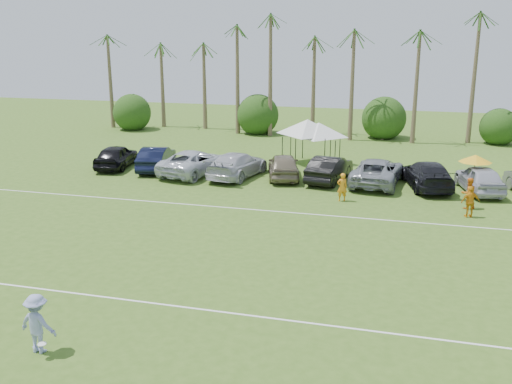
# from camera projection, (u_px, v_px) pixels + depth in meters

# --- Properties ---
(ground) EXTENTS (120.00, 120.00, 0.00)m
(ground) POSITION_uv_depth(u_px,v_px,m) (139.00, 332.00, 18.81)
(ground) COLOR #3E5F1C
(ground) RESTS_ON ground
(field_lines) EXTENTS (80.00, 12.10, 0.01)m
(field_lines) POSITION_uv_depth(u_px,v_px,m) (217.00, 247.00, 26.26)
(field_lines) COLOR white
(field_lines) RESTS_ON ground
(palm_tree_0) EXTENTS (2.40, 2.40, 8.90)m
(palm_tree_0) POSITION_uv_depth(u_px,v_px,m) (104.00, 54.00, 57.62)
(palm_tree_0) COLOR brown
(palm_tree_0) RESTS_ON ground
(palm_tree_1) EXTENTS (2.40, 2.40, 9.90)m
(palm_tree_1) POSITION_uv_depth(u_px,v_px,m) (149.00, 45.00, 56.15)
(palm_tree_1) COLOR brown
(palm_tree_1) RESTS_ON ground
(palm_tree_2) EXTENTS (2.40, 2.40, 10.90)m
(palm_tree_2) POSITION_uv_depth(u_px,v_px,m) (197.00, 36.00, 54.68)
(palm_tree_2) COLOR brown
(palm_tree_2) RESTS_ON ground
(palm_tree_3) EXTENTS (2.40, 2.40, 11.90)m
(palm_tree_3) POSITION_uv_depth(u_px,v_px,m) (236.00, 27.00, 53.46)
(palm_tree_3) COLOR brown
(palm_tree_3) RESTS_ON ground
(palm_tree_4) EXTENTS (2.40, 2.40, 8.90)m
(palm_tree_4) POSITION_uv_depth(u_px,v_px,m) (278.00, 56.00, 53.17)
(palm_tree_4) COLOR brown
(palm_tree_4) RESTS_ON ground
(palm_tree_5) EXTENTS (2.40, 2.40, 9.90)m
(palm_tree_5) POSITION_uv_depth(u_px,v_px,m) (321.00, 46.00, 51.95)
(palm_tree_5) COLOR brown
(palm_tree_5) RESTS_ON ground
(palm_tree_6) EXTENTS (2.40, 2.40, 10.90)m
(palm_tree_6) POSITION_uv_depth(u_px,v_px,m) (365.00, 37.00, 50.73)
(palm_tree_6) COLOR brown
(palm_tree_6) RESTS_ON ground
(palm_tree_7) EXTENTS (2.40, 2.40, 11.90)m
(palm_tree_7) POSITION_uv_depth(u_px,v_px,m) (413.00, 27.00, 49.51)
(palm_tree_7) COLOR brown
(palm_tree_7) RESTS_ON ground
(palm_tree_8) EXTENTS (2.40, 2.40, 8.90)m
(palm_tree_8) POSITION_uv_depth(u_px,v_px,m) (470.00, 58.00, 48.97)
(palm_tree_8) COLOR brown
(palm_tree_8) RESTS_ON ground
(bush_tree_0) EXTENTS (4.00, 4.00, 4.00)m
(bush_tree_0) POSITION_uv_depth(u_px,v_px,m) (139.00, 110.00, 59.34)
(bush_tree_0) COLOR brown
(bush_tree_0) RESTS_ON ground
(bush_tree_1) EXTENTS (4.00, 4.00, 4.00)m
(bush_tree_1) POSITION_uv_depth(u_px,v_px,m) (260.00, 114.00, 56.12)
(bush_tree_1) COLOR brown
(bush_tree_1) RESTS_ON ground
(bush_tree_2) EXTENTS (4.00, 4.00, 4.00)m
(bush_tree_2) POSITION_uv_depth(u_px,v_px,m) (384.00, 119.00, 53.16)
(bush_tree_2) COLOR brown
(bush_tree_2) RESTS_ON ground
(bush_tree_3) EXTENTS (4.00, 4.00, 4.00)m
(bush_tree_3) POSITION_uv_depth(u_px,v_px,m) (499.00, 123.00, 50.68)
(bush_tree_3) COLOR brown
(bush_tree_3) RESTS_ON ground
(sideline_player_a) EXTENTS (0.73, 0.62, 1.69)m
(sideline_player_a) POSITION_uv_depth(u_px,v_px,m) (342.00, 187.00, 33.25)
(sideline_player_a) COLOR orange
(sideline_player_a) RESTS_ON ground
(sideline_player_b) EXTENTS (1.06, 0.96, 1.77)m
(sideline_player_b) POSITION_uv_depth(u_px,v_px,m) (468.00, 193.00, 31.83)
(sideline_player_b) COLOR orange
(sideline_player_b) RESTS_ON ground
(sideline_player_c) EXTENTS (1.08, 0.72, 1.71)m
(sideline_player_c) POSITION_uv_depth(u_px,v_px,m) (470.00, 202.00, 30.31)
(sideline_player_c) COLOR orange
(sideline_player_c) RESTS_ON ground
(canopy_tent_left) EXTENTS (4.80, 4.80, 3.89)m
(canopy_tent_left) POSITION_uv_depth(u_px,v_px,m) (308.00, 119.00, 42.35)
(canopy_tent_left) COLOR black
(canopy_tent_left) RESTS_ON ground
(canopy_tent_right) EXTENTS (4.47, 4.47, 3.62)m
(canopy_tent_right) POSITION_uv_depth(u_px,v_px,m) (319.00, 123.00, 42.30)
(canopy_tent_right) COLOR black
(canopy_tent_right) RESTS_ON ground
(market_umbrella) EXTENTS (2.03, 2.03, 2.26)m
(market_umbrella) POSITION_uv_depth(u_px,v_px,m) (476.00, 158.00, 35.27)
(market_umbrella) COLOR black
(market_umbrella) RESTS_ON ground
(frisbee_player) EXTENTS (1.29, 0.85, 1.91)m
(frisbee_player) POSITION_uv_depth(u_px,v_px,m) (37.00, 324.00, 17.39)
(frisbee_player) COLOR #8D97C8
(frisbee_player) RESTS_ON ground
(parked_car_0) EXTENTS (2.71, 5.25, 1.71)m
(parked_car_0) POSITION_uv_depth(u_px,v_px,m) (116.00, 156.00, 41.54)
(parked_car_0) COLOR black
(parked_car_0) RESTS_ON ground
(parked_car_1) EXTENTS (2.76, 5.43, 1.71)m
(parked_car_1) POSITION_uv_depth(u_px,v_px,m) (156.00, 158.00, 40.89)
(parked_car_1) COLOR black
(parked_car_1) RESTS_ON ground
(parked_car_2) EXTENTS (4.03, 6.59, 1.71)m
(parked_car_2) POSITION_uv_depth(u_px,v_px,m) (194.00, 162.00, 39.60)
(parked_car_2) COLOR silver
(parked_car_2) RESTS_ON ground
(parked_car_3) EXTENTS (3.42, 6.22, 1.71)m
(parked_car_3) POSITION_uv_depth(u_px,v_px,m) (237.00, 165.00, 38.85)
(parked_car_3) COLOR #BBBBC3
(parked_car_3) RESTS_ON ground
(parked_car_4) EXTENTS (3.21, 5.36, 1.71)m
(parked_car_4) POSITION_uv_depth(u_px,v_px,m) (284.00, 166.00, 38.56)
(parked_car_4) COLOR #7A6E57
(parked_car_4) RESTS_ON ground
(parked_car_5) EXTENTS (2.68, 5.42, 1.71)m
(parked_car_5) POSITION_uv_depth(u_px,v_px,m) (329.00, 169.00, 37.75)
(parked_car_5) COLOR black
(parked_car_5) RESTS_ON ground
(parked_car_6) EXTENTS (3.43, 6.39, 1.71)m
(parked_car_6) POSITION_uv_depth(u_px,v_px,m) (377.00, 171.00, 36.97)
(parked_car_6) COLOR gray
(parked_car_6) RESTS_ON ground
(parked_car_7) EXTENTS (3.62, 6.26, 1.71)m
(parked_car_7) POSITION_uv_depth(u_px,v_px,m) (427.00, 175.00, 36.15)
(parked_car_7) COLOR black
(parked_car_7) RESTS_ON ground
(parked_car_8) EXTENTS (2.96, 5.31, 1.71)m
(parked_car_8) POSITION_uv_depth(u_px,v_px,m) (480.00, 179.00, 35.15)
(parked_car_8) COLOR #B9B9C5
(parked_car_8) RESTS_ON ground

